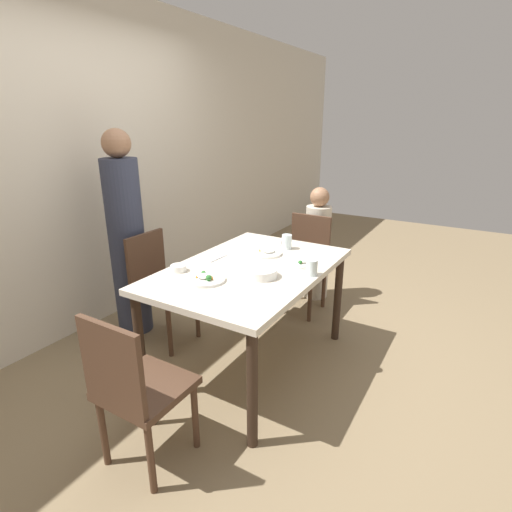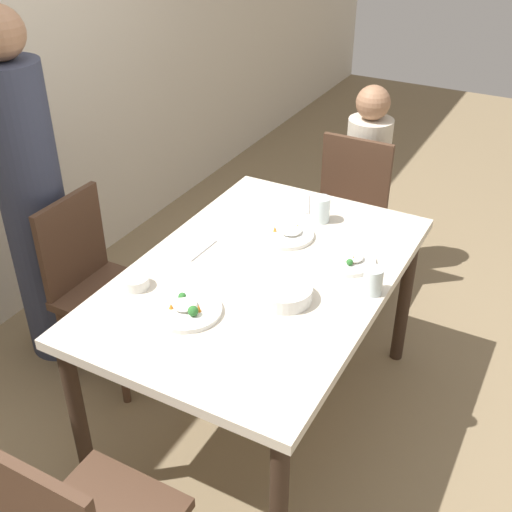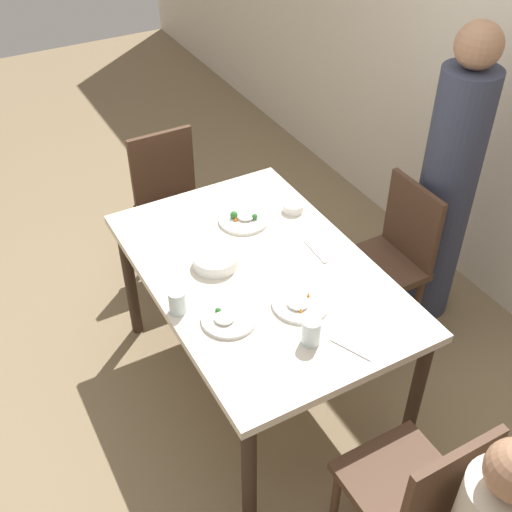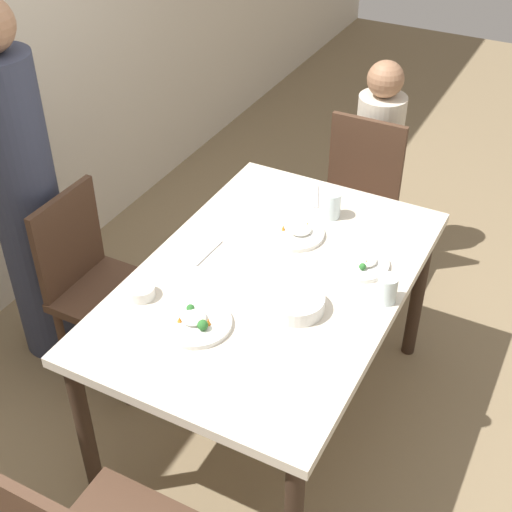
# 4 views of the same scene
# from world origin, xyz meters

# --- Properties ---
(ground_plane) EXTENTS (10.00, 10.00, 0.00)m
(ground_plane) POSITION_xyz_m (0.00, 0.00, 0.00)
(ground_plane) COLOR #847051
(dining_table) EXTENTS (1.43, 0.94, 0.76)m
(dining_table) POSITION_xyz_m (0.00, 0.00, 0.68)
(dining_table) COLOR beige
(dining_table) RESTS_ON ground_plane
(chair_adult_spot) EXTENTS (0.40, 0.40, 0.87)m
(chair_adult_spot) POSITION_xyz_m (-0.06, 0.81, 0.48)
(chair_adult_spot) COLOR #4C3323
(chair_adult_spot) RESTS_ON ground_plane
(chair_child_spot) EXTENTS (0.40, 0.40, 0.87)m
(chair_child_spot) POSITION_xyz_m (1.05, 0.06, 0.48)
(chair_child_spot) COLOR #4C3323
(chair_child_spot) RESTS_ON ground_plane
(person_adult) EXTENTS (0.28, 0.28, 1.65)m
(person_adult) POSITION_xyz_m (-0.06, 1.12, 0.78)
(person_adult) COLOR #33384C
(person_adult) RESTS_ON ground_plane
(person_child) EXTENTS (0.24, 0.24, 1.10)m
(person_child) POSITION_xyz_m (1.35, 0.06, 0.52)
(person_child) COLOR beige
(person_child) RESTS_ON ground_plane
(bowl_curry) EXTENTS (0.20, 0.20, 0.06)m
(bowl_curry) POSITION_xyz_m (-0.12, -0.15, 0.79)
(bowl_curry) COLOR white
(bowl_curry) RESTS_ON dining_table
(plate_rice_adult) EXTENTS (0.24, 0.24, 0.04)m
(plate_rice_adult) POSITION_xyz_m (0.28, 0.03, 0.78)
(plate_rice_adult) COLOR white
(plate_rice_adult) RESTS_ON dining_table
(plate_rice_child) EXTENTS (0.24, 0.24, 0.06)m
(plate_rice_child) POSITION_xyz_m (-0.35, 0.11, 0.78)
(plate_rice_child) COLOR white
(plate_rice_child) RESTS_ON dining_table
(plate_noodles) EXTENTS (0.23, 0.23, 0.05)m
(plate_noodles) POSITION_xyz_m (0.22, -0.26, 0.78)
(plate_noodles) COLOR white
(plate_noodles) RESTS_ON dining_table
(bowl_rice_small) EXTENTS (0.10, 0.10, 0.04)m
(bowl_rice_small) POSITION_xyz_m (-0.31, 0.36, 0.79)
(bowl_rice_small) COLOR white
(bowl_rice_small) RESTS_ON dining_table
(glass_water_tall) EXTENTS (0.08, 0.08, 0.11)m
(glass_water_tall) POSITION_xyz_m (0.47, -0.04, 0.82)
(glass_water_tall) COLOR silver
(glass_water_tall) RESTS_ON dining_table
(glass_water_short) EXTENTS (0.07, 0.07, 0.10)m
(glass_water_short) POSITION_xyz_m (0.07, -0.42, 0.82)
(glass_water_short) COLOR silver
(glass_water_short) RESTS_ON dining_table
(fork_steel) EXTENTS (0.18, 0.03, 0.01)m
(fork_steel) POSITION_xyz_m (0.02, 0.28, 0.77)
(fork_steel) COLOR silver
(fork_steel) RESTS_ON dining_table
(spoon_steel) EXTENTS (0.17, 0.09, 0.01)m
(spoon_steel) POSITION_xyz_m (0.58, 0.08, 0.77)
(spoon_steel) COLOR silver
(spoon_steel) RESTS_ON dining_table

